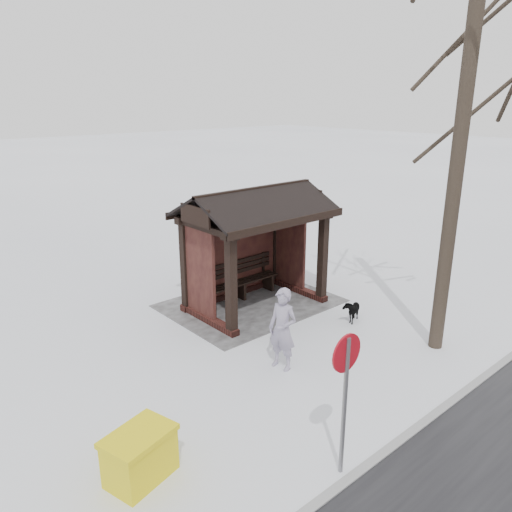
{
  "coord_description": "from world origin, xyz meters",
  "views": [
    {
      "loc": [
        7.8,
        8.95,
        5.17
      ],
      "look_at": [
        0.69,
        0.8,
        1.69
      ],
      "focal_mm": 35.0,
      "sensor_mm": 36.0,
      "label": 1
    }
  ],
  "objects_px": {
    "bus_shelter": "(251,223)",
    "pedestrian": "(283,329)",
    "grit_bin": "(140,456)",
    "tree_near": "(473,38)",
    "dog": "(352,310)",
    "road_sign": "(345,374)"
  },
  "relations": [
    {
      "from": "grit_bin",
      "to": "road_sign",
      "type": "distance_m",
      "value": 3.08
    },
    {
      "from": "tree_near",
      "to": "road_sign",
      "type": "height_order",
      "value": "tree_near"
    },
    {
      "from": "bus_shelter",
      "to": "road_sign",
      "type": "xyz_separation_m",
      "value": [
        3.0,
        5.44,
        -0.58
      ]
    },
    {
      "from": "tree_near",
      "to": "pedestrian",
      "type": "bearing_deg",
      "value": -26.41
    },
    {
      "from": "pedestrian",
      "to": "grit_bin",
      "type": "bearing_deg",
      "value": -88.24
    },
    {
      "from": "road_sign",
      "to": "dog",
      "type": "bearing_deg",
      "value": -143.28
    },
    {
      "from": "dog",
      "to": "grit_bin",
      "type": "bearing_deg",
      "value": -101.5
    },
    {
      "from": "tree_near",
      "to": "pedestrian",
      "type": "distance_m",
      "value": 6.36
    },
    {
      "from": "bus_shelter",
      "to": "pedestrian",
      "type": "relative_size",
      "value": 2.15
    },
    {
      "from": "dog",
      "to": "grit_bin",
      "type": "height_order",
      "value": "grit_bin"
    },
    {
      "from": "bus_shelter",
      "to": "tree_near",
      "type": "xyz_separation_m",
      "value": [
        -1.5,
        4.36,
        3.99
      ]
    },
    {
      "from": "dog",
      "to": "road_sign",
      "type": "distance_m",
      "value": 5.35
    },
    {
      "from": "tree_near",
      "to": "grit_bin",
      "type": "xyz_separation_m",
      "value": [
        6.72,
        -0.67,
        -5.78
      ]
    },
    {
      "from": "dog",
      "to": "grit_bin",
      "type": "relative_size",
      "value": 0.6
    },
    {
      "from": "pedestrian",
      "to": "grit_bin",
      "type": "distance_m",
      "value": 3.74
    },
    {
      "from": "dog",
      "to": "grit_bin",
      "type": "distance_m",
      "value": 6.52
    },
    {
      "from": "road_sign",
      "to": "bus_shelter",
      "type": "bearing_deg",
      "value": -118.89
    },
    {
      "from": "dog",
      "to": "road_sign",
      "type": "relative_size",
      "value": 0.3
    },
    {
      "from": "bus_shelter",
      "to": "grit_bin",
      "type": "height_order",
      "value": "bus_shelter"
    },
    {
      "from": "grit_bin",
      "to": "road_sign",
      "type": "bearing_deg",
      "value": 126.74
    },
    {
      "from": "bus_shelter",
      "to": "tree_near",
      "type": "distance_m",
      "value": 6.1
    },
    {
      "from": "tree_near",
      "to": "grit_bin",
      "type": "bearing_deg",
      "value": -5.72
    }
  ]
}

